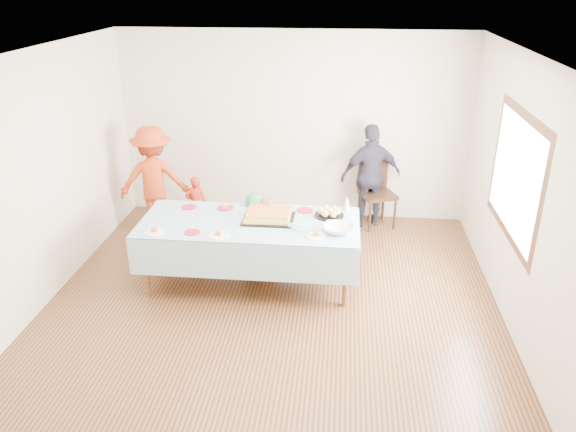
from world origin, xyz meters
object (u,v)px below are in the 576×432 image
Objects in this scene: birthday_cake at (268,216)px; dining_chair at (376,186)px; adult_left at (154,180)px; party_table at (249,226)px.

dining_chair is (1.31, 1.77, -0.25)m from birthday_cake.
adult_left is (-1.76, 1.24, -0.07)m from birthday_cake.
adult_left is (-3.07, -0.54, 0.18)m from dining_chair.
adult_left reaches higher than dining_chair.
dining_chair is (1.52, 1.86, -0.15)m from party_table.
dining_chair is 0.68× the size of adult_left.
birthday_cake is 2.22m from dining_chair.
dining_chair is at bearing 50.66° from party_table.
party_table is 2.42× the size of dining_chair.
party_table is 0.25m from birthday_cake.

